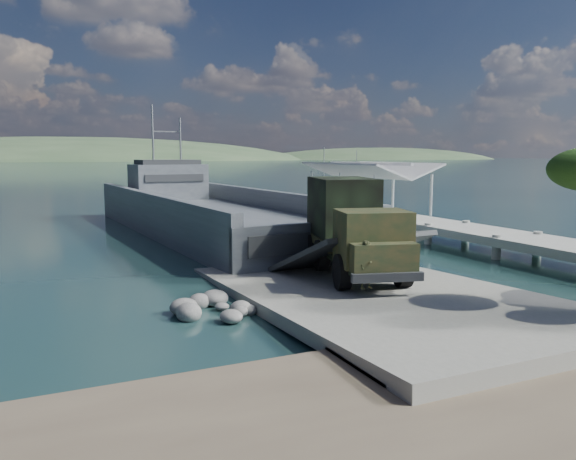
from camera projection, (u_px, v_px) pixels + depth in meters
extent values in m
plane|color=#183839|center=(362.00, 296.00, 23.42)|extent=(1400.00, 1400.00, 0.00)
cube|color=gray|center=(375.00, 296.00, 22.49)|extent=(10.00, 18.00, 0.50)
cube|color=gray|center=(380.00, 216.00, 44.88)|extent=(4.00, 44.00, 0.50)
cube|color=#464C53|center=(209.00, 226.00, 42.70)|extent=(11.55, 32.37, 2.65)
cube|color=#464C53|center=(150.00, 203.00, 40.34)|extent=(2.65, 31.80, 1.38)
cube|color=#464C53|center=(262.00, 198.00, 44.54)|extent=(2.65, 31.80, 1.38)
cube|color=#464C53|center=(317.00, 249.00, 28.84)|extent=(9.56, 1.03, 2.76)
cube|color=#464C53|center=(168.00, 182.00, 51.57)|extent=(6.62, 4.64, 3.18)
cube|color=#2D2F32|center=(167.00, 162.00, 51.32)|extent=(5.51, 3.72, 0.42)
cylinder|color=gray|center=(153.00, 135.00, 50.40)|extent=(0.17, 0.17, 5.30)
cylinder|color=gray|center=(180.00, 141.00, 51.67)|extent=(0.17, 0.17, 4.24)
cylinder|color=black|center=(342.00, 272.00, 22.47)|extent=(0.86, 1.52, 1.44)
cylinder|color=black|center=(403.00, 270.00, 22.88)|extent=(0.86, 1.52, 1.44)
cylinder|color=black|center=(322.00, 255.00, 26.15)|extent=(0.86, 1.52, 1.44)
cylinder|color=black|center=(374.00, 254.00, 26.56)|extent=(0.86, 1.52, 1.44)
cylinder|color=black|center=(312.00, 247.00, 28.31)|extent=(0.86, 1.52, 1.44)
cylinder|color=black|center=(361.00, 246.00, 28.72)|extent=(0.86, 1.52, 1.44)
cube|color=black|center=(352.00, 253.00, 25.68)|extent=(4.58, 8.76, 0.28)
cube|color=#1D2F1A|center=(373.00, 238.00, 22.60)|extent=(3.26, 2.87, 2.21)
cube|color=#1D2F1A|center=(383.00, 257.00, 21.38)|extent=(2.72, 1.64, 1.11)
cube|color=#1D2F1A|center=(343.00, 240.00, 27.14)|extent=(4.02, 5.64, 0.39)
cube|color=black|center=(343.00, 207.00, 27.15)|extent=(3.68, 4.76, 2.77)
cube|color=#2D2F32|center=(388.00, 277.00, 20.92)|extent=(2.74, 1.00, 0.33)
imported|color=#1D2F1A|center=(367.00, 275.00, 20.99)|extent=(0.68, 0.46, 1.81)
cube|color=silver|center=(356.00, 206.00, 61.41)|extent=(3.05, 5.56, 0.87)
cube|color=silver|center=(358.00, 202.00, 60.38)|extent=(1.76, 1.88, 0.58)
cylinder|color=gray|center=(356.00, 177.00, 60.99)|extent=(0.10, 0.10, 5.83)
cube|color=silver|center=(324.00, 202.00, 67.35)|extent=(2.71, 5.92, 0.93)
cube|color=silver|center=(326.00, 197.00, 66.27)|extent=(1.74, 1.91, 0.62)
cylinder|color=gray|center=(324.00, 173.00, 66.90)|extent=(0.10, 0.10, 6.23)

